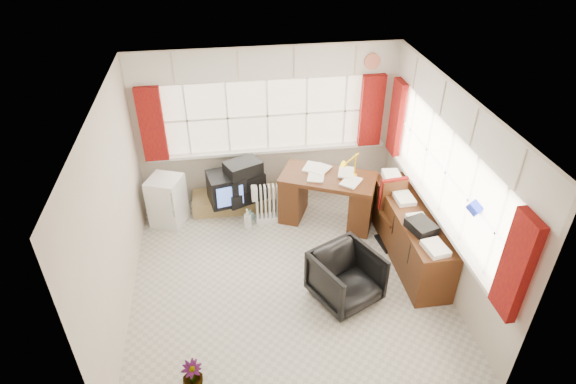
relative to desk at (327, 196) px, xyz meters
name	(u,v)px	position (x,y,z in m)	size (l,w,h in m)	color
ground	(287,277)	(-0.79, -1.17, -0.44)	(4.00, 4.00, 0.00)	beige
room_walls	(287,182)	(-0.79, -1.17, 1.06)	(4.00, 4.00, 4.00)	beige
window_back	(269,146)	(-0.79, 0.78, 0.50)	(3.70, 0.12, 3.60)	#FAE7C6
window_right	(437,207)	(1.15, -1.17, 0.50)	(0.12, 3.70, 3.60)	#FAE7C6
curtains	(344,143)	(0.13, -0.24, 1.01)	(3.83, 3.83, 1.15)	maroon
overhead_cabinets	(351,85)	(0.19, -0.19, 1.81)	(3.98, 3.98, 0.48)	silver
desk	(327,196)	(0.00, 0.00, 0.00)	(1.54, 1.20, 0.83)	#552914
desk_lamp	(355,160)	(0.37, -0.04, 0.63)	(0.15, 0.13, 0.39)	yellow
task_chair	(394,210)	(0.83, -0.60, 0.08)	(0.45, 0.47, 0.98)	black
office_chair	(346,277)	(-0.12, -1.65, -0.10)	(0.74, 0.76, 0.69)	black
radiator	(269,207)	(-0.87, 0.12, -0.18)	(0.42, 0.17, 0.63)	white
credenza	(409,232)	(0.94, -0.97, -0.05)	(0.50, 2.00, 0.85)	#552914
file_tray	(421,226)	(0.89, -1.37, 0.37)	(0.28, 0.36, 0.12)	black
tv_bench	(237,200)	(-1.34, 0.55, -0.32)	(1.40, 0.50, 0.25)	#A68953
crt_tv	(226,188)	(-1.50, 0.38, 0.05)	(0.61, 0.58, 0.48)	black
hifi_stack	(244,182)	(-1.22, 0.41, 0.12)	(0.73, 0.62, 0.66)	black
mini_fridge	(167,201)	(-2.39, 0.30, -0.05)	(0.60, 0.60, 0.78)	white
spray_bottle_a	(247,219)	(-1.22, -0.01, -0.28)	(0.13, 0.13, 0.33)	silver
spray_bottle_b	(250,215)	(-1.16, 0.17, -0.35)	(0.08, 0.09, 0.19)	#89CDC8
flower_vase	(192,376)	(-1.99, -2.67, -0.25)	(0.22, 0.22, 0.39)	black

